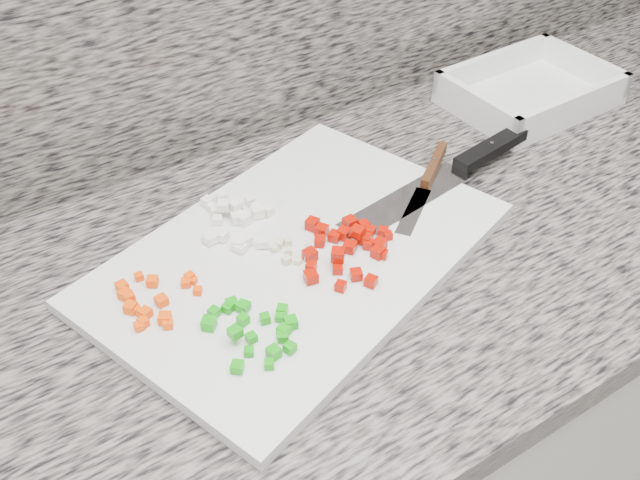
{
  "coord_description": "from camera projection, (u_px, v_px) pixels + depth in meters",
  "views": [
    {
      "loc": [
        -0.34,
        0.89,
        1.49
      ],
      "look_at": [
        0.02,
        1.44,
        0.94
      ],
      "focal_mm": 40.0,
      "sensor_mm": 36.0,
      "label": 1
    }
  ],
  "objects": [
    {
      "name": "cabinet",
      "position": [
        309.0,
        476.0,
        1.18
      ],
      "size": [
        3.92,
        0.62,
        0.86
      ],
      "primitive_type": "cube",
      "color": "silver",
      "rests_on": "ground"
    },
    {
      "name": "countertop",
      "position": [
        306.0,
        279.0,
        0.89
      ],
      "size": [
        3.96,
        0.64,
        0.04
      ],
      "primitive_type": "cube",
      "color": "slate",
      "rests_on": "cabinet"
    },
    {
      "name": "cutting_board",
      "position": [
        298.0,
        254.0,
        0.88
      ],
      "size": [
        0.58,
        0.47,
        0.02
      ],
      "primitive_type": "cube",
      "rotation": [
        0.0,
        0.0,
        0.32
      ],
      "color": "silver",
      "rests_on": "countertop"
    },
    {
      "name": "carrot_pile",
      "position": [
        150.0,
        300.0,
        0.8
      ],
      "size": [
        0.09,
        0.1,
        0.01
      ],
      "color": "#FF4805",
      "rests_on": "cutting_board"
    },
    {
      "name": "onion_pile",
      "position": [
        235.0,
        220.0,
        0.91
      ],
      "size": [
        0.11,
        0.13,
        0.02
      ],
      "color": "white",
      "rests_on": "cutting_board"
    },
    {
      "name": "green_pepper_pile",
      "position": [
        255.0,
        328.0,
        0.77
      ],
      "size": [
        0.1,
        0.11,
        0.02
      ],
      "color": "#139C0E",
      "rests_on": "cutting_board"
    },
    {
      "name": "red_pepper_pile",
      "position": [
        347.0,
        245.0,
        0.87
      ],
      "size": [
        0.14,
        0.14,
        0.03
      ],
      "color": "#AA0E02",
      "rests_on": "cutting_board"
    },
    {
      "name": "garlic_pile",
      "position": [
        290.0,
        250.0,
        0.87
      ],
      "size": [
        0.05,
        0.06,
        0.01
      ],
      "color": "beige",
      "rests_on": "cutting_board"
    },
    {
      "name": "chef_knife",
      "position": [
        464.0,
        165.0,
        1.01
      ],
      "size": [
        0.36,
        0.09,
        0.02
      ],
      "rotation": [
        0.0,
        0.0,
        0.14
      ],
      "color": "silver",
      "rests_on": "cutting_board"
    },
    {
      "name": "paring_knife",
      "position": [
        429.0,
        176.0,
        0.99
      ],
      "size": [
        0.18,
        0.14,
        0.02
      ],
      "rotation": [
        0.0,
        0.0,
        0.62
      ],
      "color": "silver",
      "rests_on": "cutting_board"
    },
    {
      "name": "tray",
      "position": [
        530.0,
        93.0,
        1.18
      ],
      "size": [
        0.26,
        0.19,
        0.05
      ],
      "rotation": [
        0.0,
        0.0,
        0.02
      ],
      "color": "white",
      "rests_on": "countertop"
    }
  ]
}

